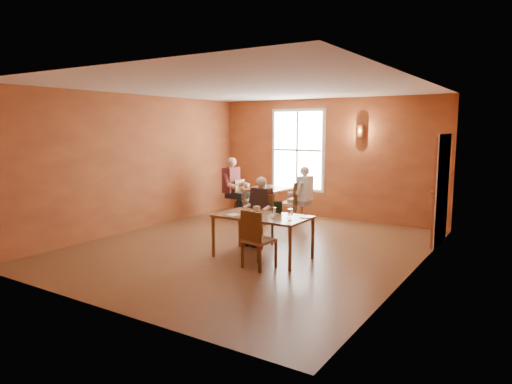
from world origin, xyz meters
The scene contains 29 objects.
ground centered at (0.00, 0.00, 0.00)m, with size 6.00×7.00×0.01m, color brown.
wall_back centered at (0.00, 3.50, 1.50)m, with size 6.00×0.04×3.00m, color brown.
wall_front centered at (0.00, -3.50, 1.50)m, with size 6.00×0.04×3.00m, color brown.
wall_left centered at (-3.00, 0.00, 1.50)m, with size 0.04×7.00×3.00m, color brown.
wall_right centered at (3.00, 0.00, 1.50)m, with size 0.04×7.00×3.00m, color brown.
ceiling centered at (0.00, 0.00, 3.00)m, with size 6.00×7.00×0.04m, color white.
window centered at (-0.80, 3.45, 1.70)m, with size 1.36×0.10×1.96m, color white.
door centered at (2.94, 2.30, 1.05)m, with size 0.12×1.04×2.10m, color maroon.
wall_sconce centered at (0.90, 3.40, 2.20)m, with size 0.16×0.16×0.28m, color brown.
main_table centered at (0.56, -0.46, 0.38)m, with size 1.62×0.91×0.76m, color brown, non-canonical shape.
chair_diner_main centered at (0.06, 0.19, 0.50)m, with size 0.44×0.44×0.99m, color #402514, non-canonical shape.
diner_main centered at (0.06, 0.16, 0.64)m, with size 0.51×0.51×1.28m, color black, non-canonical shape.
chair_empty centered at (0.82, -0.99, 0.48)m, with size 0.43×0.43×0.97m, color #41240F, non-canonical shape.
plate_food centered at (0.28, -0.45, 0.78)m, with size 0.31×0.31×0.04m, color white.
sandwich centered at (0.41, -0.42, 0.82)m, with size 0.10×0.10×0.12m, color tan.
goblet_a centered at (1.03, -0.39, 0.87)m, with size 0.08×0.08×0.21m, color white, non-canonical shape.
goblet_b centered at (1.19, -0.61, 0.87)m, with size 0.09×0.09×0.21m, color white, non-canonical shape.
goblet_c centered at (0.88, -0.64, 0.87)m, with size 0.09×0.09×0.21m, color white, non-canonical shape.
menu_stand centered at (0.70, -0.17, 0.87)m, with size 0.14×0.07×0.23m, color black.
knife centered at (0.54, -0.68, 0.76)m, with size 0.20×0.02×0.00m, color silver.
napkin centered at (0.11, -0.70, 0.76)m, with size 0.20×0.20×0.01m, color white.
side_plate centered at (1.27, -0.23, 0.77)m, with size 0.19×0.19×0.01m, color white.
second_table centered at (-1.07, 2.39, 0.40)m, with size 0.90×0.90×0.80m, color brown, non-canonical shape.
chair_diner_white centered at (-0.42, 2.39, 0.50)m, with size 0.45×0.45×1.01m, color #522715, non-canonical shape.
diner_white centered at (-0.39, 2.39, 0.67)m, with size 0.53×0.53×1.33m, color silver, non-canonical shape.
chair_diner_maroon centered at (-1.72, 2.39, 0.48)m, with size 0.42×0.42×0.96m, color #472C12, non-canonical shape.
diner_maroon centered at (-1.75, 2.39, 0.74)m, with size 0.59×0.59×1.48m, color #571820, non-canonical shape.
cup_a centered at (-0.94, 2.30, 0.85)m, with size 0.14×0.14×0.11m, color white.
cup_b centered at (-1.24, 2.53, 0.84)m, with size 0.10×0.10×0.09m, color silver.
Camera 1 is at (4.67, -7.11, 2.28)m, focal length 32.00 mm.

